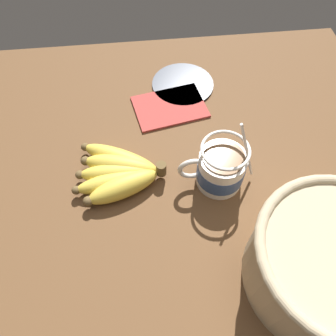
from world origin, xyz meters
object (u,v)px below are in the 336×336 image
(coffee_mug, at_px, (220,169))
(small_plate, at_px, (183,84))
(woven_basket, at_px, (330,265))
(banana_bunch, at_px, (119,173))

(coffee_mug, height_order, small_plate, coffee_mug)
(coffee_mug, relative_size, small_plate, 1.12)
(small_plate, bearing_deg, woven_basket, 107.66)
(woven_basket, bearing_deg, small_plate, -72.34)
(coffee_mug, relative_size, woven_basket, 0.67)
(banana_bunch, bearing_deg, woven_basket, 143.72)
(banana_bunch, height_order, small_plate, banana_bunch)
(coffee_mug, xyz_separation_m, small_plate, (0.03, -0.28, -0.04))
(coffee_mug, xyz_separation_m, woven_basket, (-0.12, 0.21, 0.03))
(woven_basket, xyz_separation_m, small_plate, (0.16, -0.49, -0.07))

